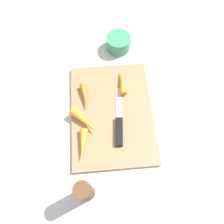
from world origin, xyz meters
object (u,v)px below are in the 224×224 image
(carrot_longest, at_px, (85,121))
(carrot_short, at_px, (83,145))
(carrot_shortest, at_px, (85,97))
(pepper_grinder, at_px, (85,191))
(knife, at_px, (119,128))
(small_bowl, at_px, (118,43))
(cutting_board, at_px, (112,113))
(carrot_long, at_px, (122,81))

(carrot_longest, height_order, carrot_short, carrot_longest)
(carrot_shortest, xyz_separation_m, pepper_grinder, (0.29, -0.00, 0.05))
(knife, distance_m, small_bowl, 0.33)
(cutting_board, relative_size, carrot_longest, 3.38)
(carrot_shortest, xyz_separation_m, carrot_short, (0.16, -0.01, 0.00))
(carrot_longest, bearing_deg, knife, 33.17)
(carrot_longest, bearing_deg, small_bowl, 113.89)
(carrot_shortest, bearing_deg, carrot_long, 104.59)
(small_bowl, bearing_deg, carrot_short, -20.93)
(cutting_board, distance_m, knife, 0.06)
(carrot_shortest, relative_size, carrot_long, 0.96)
(carrot_long, distance_m, pepper_grinder, 0.37)
(cutting_board, distance_m, carrot_shortest, 0.10)
(carrot_shortest, relative_size, carrot_short, 0.98)
(carrot_longest, bearing_deg, carrot_shortest, 135.46)
(knife, height_order, carrot_short, carrot_short)
(cutting_board, bearing_deg, carrot_short, -42.80)
(small_bowl, bearing_deg, carrot_long, -1.13)
(cutting_board, bearing_deg, carrot_long, 157.51)
(carrot_shortest, height_order, pepper_grinder, pepper_grinder)
(carrot_short, bearing_deg, small_bowl, 166.14)
(knife, relative_size, pepper_grinder, 1.43)
(carrot_long, distance_m, carrot_short, 0.25)
(carrot_shortest, xyz_separation_m, small_bowl, (-0.21, 0.13, 0.00))
(carrot_shortest, height_order, carrot_long, same)
(cutting_board, bearing_deg, knife, 16.77)
(carrot_shortest, bearing_deg, cutting_board, 49.55)
(carrot_longest, xyz_separation_m, carrot_short, (0.07, -0.01, -0.00))
(carrot_long, xyz_separation_m, carrot_short, (0.21, -0.14, 0.00))
(knife, relative_size, carrot_shortest, 2.17)
(carrot_shortest, distance_m, small_bowl, 0.25)
(carrot_shortest, distance_m, carrot_long, 0.14)
(knife, relative_size, small_bowl, 2.32)
(knife, xyz_separation_m, pepper_grinder, (0.18, -0.10, 0.05))
(cutting_board, height_order, pepper_grinder, pepper_grinder)
(knife, xyz_separation_m, carrot_long, (-0.16, 0.03, 0.01))
(carrot_shortest, height_order, small_bowl, small_bowl)
(cutting_board, height_order, small_bowl, small_bowl)
(knife, relative_size, carrot_longest, 1.88)
(cutting_board, relative_size, knife, 1.79)
(carrot_short, relative_size, small_bowl, 1.09)
(cutting_board, relative_size, carrot_long, 3.72)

